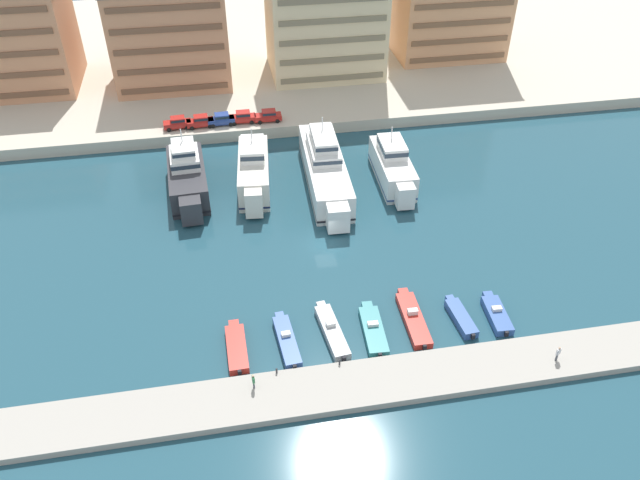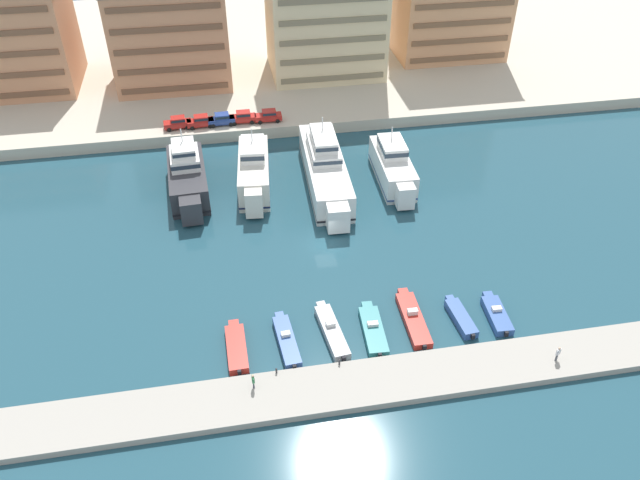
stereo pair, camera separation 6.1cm
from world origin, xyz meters
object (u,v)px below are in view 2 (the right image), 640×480
object	(u,v)px
pedestrian_near_edge	(253,380)
pedestrian_mid_deck	(558,353)
yacht_charcoal_far_left	(187,176)
motorboat_blue_center_right	(460,317)
motorboat_teal_center_left	(373,330)
motorboat_grey_mid_left	(332,331)
motorboat_red_far_left	(237,348)
motorboat_blue_left	(287,341)
yacht_ivory_left	(254,171)
motorboat_blue_mid_right	(496,314)
yacht_white_center_left	(393,166)
motorboat_red_center	(413,319)
yacht_white_mid_left	(325,168)
car_blue_mid_left	(222,119)
car_red_center	(269,115)
car_red_left	(201,121)
car_red_center_left	(243,117)
car_red_far_left	(178,122)

from	to	relation	value
pedestrian_near_edge	pedestrian_mid_deck	bearing A→B (deg)	-3.47
yacht_charcoal_far_left	motorboat_blue_center_right	distance (m)	40.50
motorboat_teal_center_left	motorboat_grey_mid_left	bearing A→B (deg)	173.22
motorboat_red_far_left	motorboat_blue_left	world-z (taller)	motorboat_blue_left
yacht_ivory_left	pedestrian_mid_deck	xyz separation A→B (m)	(25.58, -36.77, -0.64)
yacht_charcoal_far_left	motorboat_red_far_left	distance (m)	30.10
motorboat_teal_center_left	motorboat_red_far_left	bearing A→B (deg)	-179.94
motorboat_grey_mid_left	motorboat_blue_mid_right	xyz separation A→B (m)	(17.44, -0.61, -0.02)
yacht_white_center_left	motorboat_red_center	bearing A→B (deg)	-100.68
yacht_white_mid_left	motorboat_teal_center_left	bearing A→B (deg)	-90.55
yacht_white_mid_left	car_blue_mid_left	world-z (taller)	yacht_white_mid_left
car_blue_mid_left	car_red_center	distance (m)	7.20
yacht_charcoal_far_left	motorboat_blue_center_right	size ratio (longest dim) A/B	2.61
motorboat_red_center	car_blue_mid_left	size ratio (longest dim) A/B	2.10
car_blue_mid_left	pedestrian_mid_deck	xyz separation A→B (m)	(29.10, -52.10, -0.98)
yacht_ivory_left	motorboat_teal_center_left	distance (m)	31.03
motorboat_grey_mid_left	car_red_center	size ratio (longest dim) A/B	2.02
motorboat_blue_mid_right	car_red_left	distance (m)	53.62
yacht_charcoal_far_left	motorboat_red_center	xyz separation A→B (m)	(22.65, -28.86, -2.03)
car_red_left	car_red_center_left	world-z (taller)	same
motorboat_grey_mid_left	car_red_far_left	world-z (taller)	car_red_far_left
motorboat_blue_left	motorboat_blue_center_right	size ratio (longest dim) A/B	1.24
yacht_charcoal_far_left	motorboat_blue_left	world-z (taller)	yacht_charcoal_far_left
motorboat_grey_mid_left	pedestrian_mid_deck	world-z (taller)	pedestrian_mid_deck
yacht_charcoal_far_left	car_blue_mid_left	world-z (taller)	yacht_charcoal_far_left
yacht_charcoal_far_left	car_red_center	bearing A→B (deg)	50.30
car_red_center	motorboat_red_far_left	bearing A→B (deg)	-100.39
car_blue_mid_left	yacht_white_center_left	bearing A→B (deg)	-37.42
motorboat_red_far_left	yacht_white_center_left	bearing A→B (deg)	49.82
motorboat_red_far_left	car_red_center	xyz separation A→B (m)	(8.21, 44.79, 2.37)
motorboat_red_center	car_red_far_left	world-z (taller)	car_red_far_left
motorboat_red_far_left	pedestrian_near_edge	bearing A→B (deg)	-77.21
motorboat_blue_mid_right	car_red_center_left	bearing A→B (deg)	116.83
yacht_white_mid_left	pedestrian_near_edge	distance (m)	36.44
yacht_white_center_left	pedestrian_near_edge	size ratio (longest dim) A/B	8.91
motorboat_blue_left	motorboat_red_center	size ratio (longest dim) A/B	0.88
car_red_center	yacht_white_mid_left	bearing A→B (deg)	-69.88
yacht_white_center_left	car_red_left	distance (m)	30.73
yacht_white_mid_left	motorboat_blue_center_right	size ratio (longest dim) A/B	3.74
car_blue_mid_left	pedestrian_near_edge	bearing A→B (deg)	-89.74
car_red_far_left	pedestrian_near_edge	xyz separation A→B (m)	(6.83, -50.36, -1.00)
motorboat_red_center	pedestrian_near_edge	world-z (taller)	pedestrian_near_edge
yacht_charcoal_far_left	yacht_ivory_left	xyz separation A→B (m)	(8.84, -0.18, 0.01)
car_red_left	motorboat_red_center	bearing A→B (deg)	-64.99
motorboat_red_center	pedestrian_mid_deck	xyz separation A→B (m)	(11.76, -8.09, 1.39)
car_red_far_left	pedestrian_near_edge	distance (m)	50.83
motorboat_grey_mid_left	motorboat_blue_mid_right	world-z (taller)	motorboat_grey_mid_left
motorboat_grey_mid_left	motorboat_blue_center_right	distance (m)	13.59
yacht_ivory_left	car_red_center	size ratio (longest dim) A/B	3.91
motorboat_blue_mid_right	yacht_charcoal_far_left	bearing A→B (deg)	136.50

